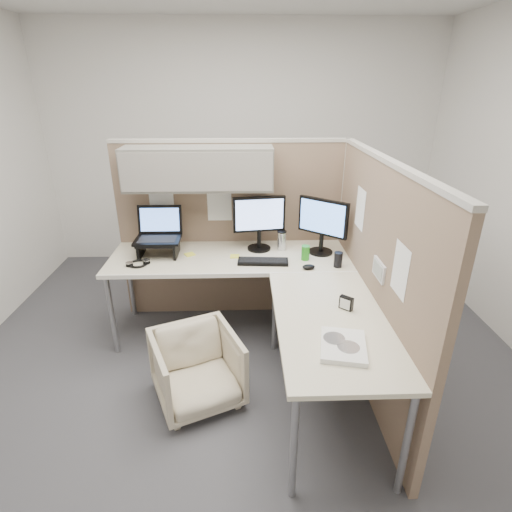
{
  "coord_description": "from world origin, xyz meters",
  "views": [
    {
      "loc": [
        0.01,
        -2.51,
        2.05
      ],
      "look_at": [
        0.1,
        0.25,
        0.85
      ],
      "focal_mm": 28.0,
      "sensor_mm": 36.0,
      "label": 1
    }
  ],
  "objects_px": {
    "keyboard": "(263,262)",
    "office_chair": "(197,366)",
    "desk": "(260,283)",
    "monitor_left": "(259,219)"
  },
  "relations": [
    {
      "from": "keyboard",
      "to": "office_chair",
      "type": "bearing_deg",
      "value": -120.57
    },
    {
      "from": "keyboard",
      "to": "desk",
      "type": "bearing_deg",
      "value": -93.51
    },
    {
      "from": "desk",
      "to": "keyboard",
      "type": "relative_size",
      "value": 5.0
    },
    {
      "from": "office_chair",
      "to": "keyboard",
      "type": "bearing_deg",
      "value": 32.1
    },
    {
      "from": "office_chair",
      "to": "desk",
      "type": "bearing_deg",
      "value": 21.08
    },
    {
      "from": "office_chair",
      "to": "keyboard",
      "type": "distance_m",
      "value": 0.96
    },
    {
      "from": "desk",
      "to": "office_chair",
      "type": "xyz_separation_m",
      "value": [
        -0.45,
        -0.43,
        -0.41
      ]
    },
    {
      "from": "monitor_left",
      "to": "desk",
      "type": "bearing_deg",
      "value": -99.41
    },
    {
      "from": "desk",
      "to": "monitor_left",
      "type": "bearing_deg",
      "value": 88.36
    },
    {
      "from": "monitor_left",
      "to": "keyboard",
      "type": "xyz_separation_m",
      "value": [
        0.02,
        -0.29,
        -0.26
      ]
    }
  ]
}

